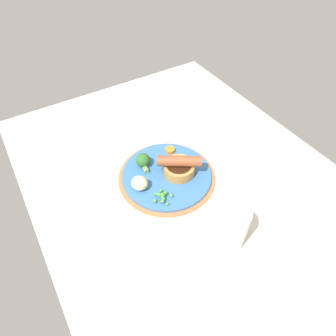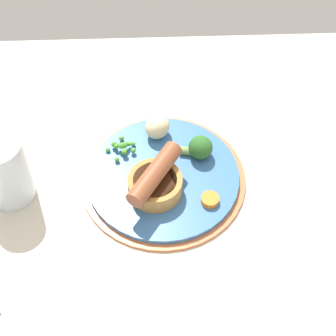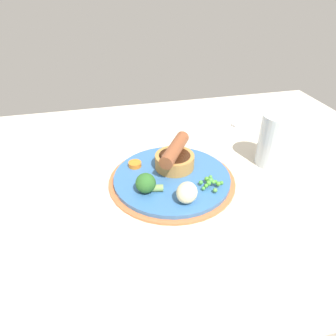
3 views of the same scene
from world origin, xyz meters
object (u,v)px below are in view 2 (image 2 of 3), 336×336
(drinking_glass, at_px, (5,170))
(broccoli_floret_near, at_px, (200,148))
(dinner_plate, at_px, (163,178))
(pea_pile, at_px, (122,146))
(carrot_slice_0, at_px, (210,200))
(potato_chunk_0, at_px, (157,127))
(sausage_pudding, at_px, (155,182))

(drinking_glass, bearing_deg, broccoli_floret_near, -169.58)
(drinking_glass, bearing_deg, dinner_plate, -176.08)
(broccoli_floret_near, bearing_deg, pea_pile, -175.86)
(dinner_plate, relative_size, carrot_slice_0, 9.48)
(broccoli_floret_near, distance_m, potato_chunk_0, 0.08)
(dinner_plate, xyz_separation_m, pea_pile, (0.07, -0.05, 0.02))
(potato_chunk_0, xyz_separation_m, carrot_slice_0, (-0.08, 0.14, -0.02))
(broccoli_floret_near, distance_m, carrot_slice_0, 0.09)
(dinner_plate, distance_m, drinking_glass, 0.25)
(potato_chunk_0, bearing_deg, broccoli_floret_near, 145.41)
(sausage_pudding, relative_size, drinking_glass, 0.96)
(pea_pile, distance_m, carrot_slice_0, 0.17)
(sausage_pudding, relative_size, potato_chunk_0, 2.65)
(dinner_plate, height_order, carrot_slice_0, carrot_slice_0)
(potato_chunk_0, height_order, carrot_slice_0, potato_chunk_0)
(dinner_plate, distance_m, broccoli_floret_near, 0.08)
(broccoli_floret_near, bearing_deg, drinking_glass, -158.83)
(pea_pile, bearing_deg, dinner_plate, 140.80)
(broccoli_floret_near, bearing_deg, sausage_pudding, -125.99)
(pea_pile, bearing_deg, carrot_slice_0, 141.69)
(broccoli_floret_near, bearing_deg, carrot_slice_0, -73.15)
(dinner_plate, distance_m, carrot_slice_0, 0.09)
(broccoli_floret_near, xyz_separation_m, potato_chunk_0, (0.07, -0.05, 0.00))
(sausage_pudding, relative_size, pea_pile, 2.15)
(sausage_pudding, xyz_separation_m, carrot_slice_0, (-0.08, 0.02, -0.02))
(potato_chunk_0, xyz_separation_m, drinking_glass, (0.23, 0.10, 0.03))
(sausage_pudding, height_order, pea_pile, sausage_pudding)
(pea_pile, bearing_deg, sausage_pudding, 121.71)
(drinking_glass, bearing_deg, potato_chunk_0, -156.45)
(sausage_pudding, bearing_deg, carrot_slice_0, -72.84)
(sausage_pudding, distance_m, pea_pile, 0.10)
(dinner_plate, bearing_deg, carrot_slice_0, 142.53)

